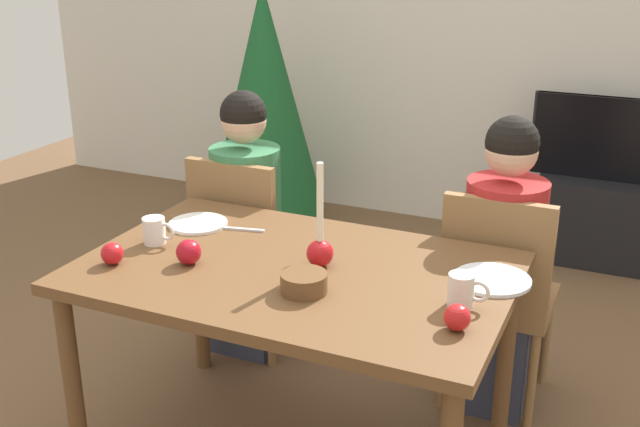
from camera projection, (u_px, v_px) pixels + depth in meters
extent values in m
cube|color=silver|center=(486.00, 16.00, 4.55)|extent=(6.40, 0.10, 2.60)
cube|color=brown|center=(295.00, 273.00, 2.53)|extent=(1.40, 0.90, 0.04)
cylinder|color=brown|center=(73.00, 387.00, 2.57)|extent=(0.06, 0.06, 0.71)
cylinder|color=brown|center=(200.00, 292.00, 3.24)|extent=(0.06, 0.06, 0.71)
cylinder|color=brown|center=(505.00, 357.00, 2.75)|extent=(0.06, 0.06, 0.71)
cube|color=olive|center=(254.00, 254.00, 3.43)|extent=(0.40, 0.40, 0.04)
cube|color=olive|center=(231.00, 215.00, 3.19)|extent=(0.40, 0.04, 0.45)
cylinder|color=olive|center=(305.00, 291.00, 3.59)|extent=(0.04, 0.04, 0.41)
cylinder|color=olive|center=(241.00, 278.00, 3.72)|extent=(0.04, 0.04, 0.41)
cylinder|color=olive|center=(271.00, 323.00, 3.30)|extent=(0.04, 0.04, 0.41)
cylinder|color=olive|center=(203.00, 308.00, 3.43)|extent=(0.04, 0.04, 0.41)
cube|color=olive|center=(500.00, 299.00, 3.01)|extent=(0.40, 0.40, 0.04)
cube|color=olive|center=(496.00, 259.00, 2.77)|extent=(0.40, 0.04, 0.45)
cylinder|color=olive|center=(546.00, 339.00, 3.17)|extent=(0.04, 0.04, 0.41)
cylinder|color=olive|center=(465.00, 323.00, 3.30)|extent=(0.04, 0.04, 0.41)
cylinder|color=olive|center=(532.00, 381.00, 2.88)|extent=(0.04, 0.04, 0.41)
cylinder|color=olive|center=(443.00, 361.00, 3.01)|extent=(0.04, 0.04, 0.41)
cube|color=#33384C|center=(250.00, 299.00, 3.46)|extent=(0.28, 0.28, 0.45)
cylinder|color=#387A4C|center=(246.00, 202.00, 3.30)|extent=(0.30, 0.30, 0.48)
sphere|color=tan|center=(244.00, 121.00, 3.17)|extent=(0.19, 0.19, 0.19)
sphere|color=black|center=(243.00, 114.00, 3.16)|extent=(0.19, 0.19, 0.19)
cube|color=#33384C|center=(494.00, 351.00, 3.04)|extent=(0.28, 0.28, 0.45)
cylinder|color=#AD2323|center=(503.00, 242.00, 2.88)|extent=(0.30, 0.30, 0.48)
sphere|color=tan|center=(512.00, 151.00, 2.75)|extent=(0.19, 0.19, 0.19)
sphere|color=black|center=(512.00, 142.00, 2.74)|extent=(0.19, 0.19, 0.19)
cube|color=black|center=(595.00, 219.00, 4.37)|extent=(0.64, 0.40, 0.48)
cube|color=black|center=(606.00, 138.00, 4.21)|extent=(0.79, 0.04, 0.46)
cube|color=black|center=(606.00, 139.00, 4.21)|extent=(0.76, 0.05, 0.46)
cylinder|color=brown|center=(268.00, 217.00, 4.88)|extent=(0.08, 0.08, 0.14)
cone|color=#195628|center=(265.00, 99.00, 4.62)|extent=(0.71, 0.71, 1.37)
sphere|color=red|center=(320.00, 253.00, 2.52)|extent=(0.09, 0.09, 0.09)
cylinder|color=#EFE5C6|center=(320.00, 202.00, 2.46)|extent=(0.02, 0.02, 0.26)
cylinder|color=white|center=(198.00, 224.00, 2.88)|extent=(0.22, 0.22, 0.01)
cylinder|color=silver|center=(492.00, 279.00, 2.42)|extent=(0.24, 0.24, 0.01)
cylinder|color=white|center=(154.00, 231.00, 2.70)|extent=(0.08, 0.08, 0.10)
torus|color=white|center=(166.00, 232.00, 2.68)|extent=(0.07, 0.01, 0.07)
cylinder|color=silver|center=(461.00, 290.00, 2.25)|extent=(0.08, 0.08, 0.10)
torus|color=silver|center=(478.00, 292.00, 2.23)|extent=(0.07, 0.01, 0.07)
cube|color=silver|center=(241.00, 229.00, 2.83)|extent=(0.18, 0.05, 0.01)
cylinder|color=brown|center=(304.00, 283.00, 2.34)|extent=(0.14, 0.14, 0.06)
sphere|color=red|center=(112.00, 254.00, 2.53)|extent=(0.08, 0.08, 0.08)
sphere|color=#AD111F|center=(189.00, 252.00, 2.53)|extent=(0.08, 0.08, 0.08)
sphere|color=red|center=(457.00, 317.00, 2.12)|extent=(0.08, 0.08, 0.08)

